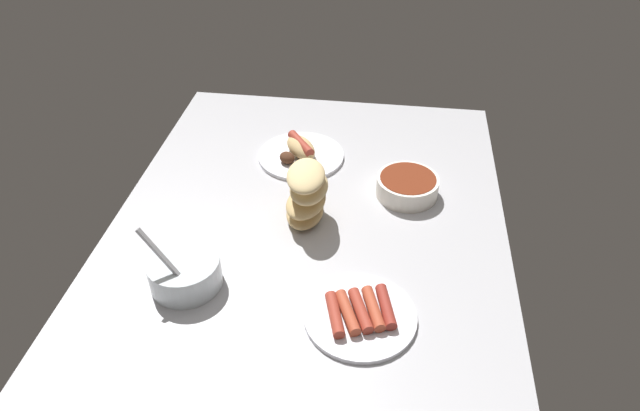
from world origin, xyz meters
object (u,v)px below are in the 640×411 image
object	(u,v)px
plate_hotdog_assembled	(300,152)
bowl_chili	(407,185)
bread_stack	(306,194)
plate_sausages	(360,314)
bowl_coleslaw	(185,271)

from	to	relation	value
plate_hotdog_assembled	bowl_chili	size ratio (longest dim) A/B	1.52
bread_stack	bowl_chili	size ratio (longest dim) A/B	0.98
plate_sausages	bowl_chili	xyz separation A→B (cm)	(-40.46, 8.07, 1.64)
bread_stack	plate_hotdog_assembled	size ratio (longest dim) A/B	0.65
plate_sausages	bowl_chili	world-z (taller)	bowl_chili
bowl_chili	bowl_coleslaw	bearing A→B (deg)	-50.50
bread_stack	plate_sausages	distance (cm)	32.10
plate_sausages	plate_hotdog_assembled	distance (cm)	56.61
bread_stack	bowl_coleslaw	bearing A→B (deg)	-41.84
plate_sausages	bowl_chili	distance (cm)	41.29
bread_stack	plate_hotdog_assembled	world-z (taller)	bread_stack
bowl_coleslaw	plate_hotdog_assembled	bearing A→B (deg)	162.29
bread_stack	plate_hotdog_assembled	distance (cm)	26.16
bowl_coleslaw	bowl_chili	distance (cm)	56.83
plate_sausages	plate_hotdog_assembled	xyz separation A→B (cm)	(-52.85, -20.27, 0.64)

